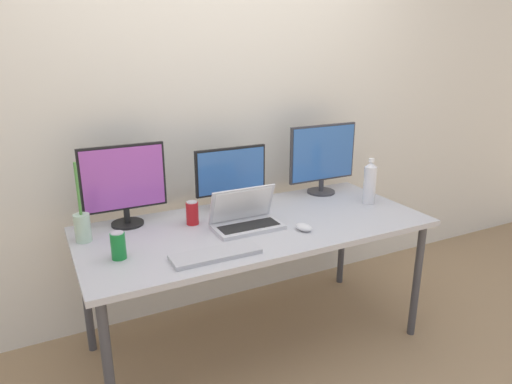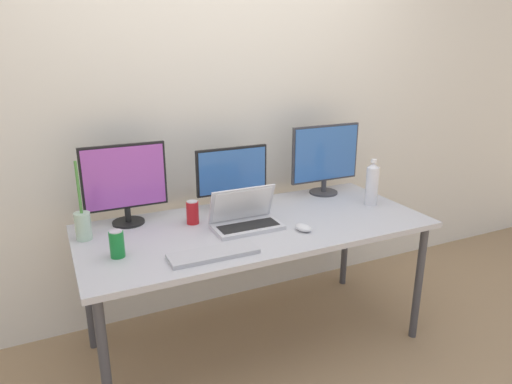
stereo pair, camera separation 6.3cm
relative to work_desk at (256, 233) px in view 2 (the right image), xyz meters
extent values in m
plane|color=#9E7F5B|center=(0.00, 0.00, -0.69)|extent=(16.00, 16.00, 0.00)
cube|color=silver|center=(0.00, 0.59, 0.61)|extent=(7.00, 0.08, 2.60)
cylinder|color=#424247|center=(-0.87, -0.35, -0.33)|extent=(0.04, 0.04, 0.71)
cylinder|color=#424247|center=(0.87, -0.35, -0.33)|extent=(0.04, 0.04, 0.71)
cylinder|color=#424247|center=(-0.87, 0.35, -0.33)|extent=(0.04, 0.04, 0.71)
cylinder|color=#424247|center=(0.87, 0.35, -0.33)|extent=(0.04, 0.04, 0.71)
cube|color=#B7B7BC|center=(0.00, 0.00, 0.04)|extent=(1.85, 0.83, 0.03)
cylinder|color=black|center=(-0.62, 0.30, 0.06)|extent=(0.17, 0.17, 0.01)
cylinder|color=black|center=(-0.62, 0.30, 0.10)|extent=(0.03, 0.03, 0.08)
cube|color=black|center=(-0.62, 0.30, 0.32)|extent=(0.44, 0.02, 0.34)
cube|color=#A54CB2|center=(-0.62, 0.29, 0.32)|extent=(0.41, 0.01, 0.32)
cylinder|color=black|center=(-0.02, 0.27, 0.06)|extent=(0.19, 0.19, 0.01)
cylinder|color=black|center=(-0.02, 0.27, 0.11)|extent=(0.03, 0.03, 0.09)
cube|color=black|center=(-0.02, 0.27, 0.29)|extent=(0.43, 0.02, 0.27)
cube|color=#3366B2|center=(-0.02, 0.26, 0.29)|extent=(0.40, 0.01, 0.24)
cylinder|color=#38383D|center=(0.63, 0.30, 0.06)|extent=(0.18, 0.18, 0.01)
cylinder|color=#38383D|center=(0.63, 0.30, 0.10)|extent=(0.03, 0.03, 0.07)
cube|color=#38383D|center=(0.63, 0.30, 0.32)|extent=(0.48, 0.02, 0.36)
cube|color=#3366B2|center=(0.63, 0.28, 0.32)|extent=(0.45, 0.01, 0.33)
cube|color=silver|center=(-0.07, -0.04, 0.06)|extent=(0.36, 0.20, 0.02)
cube|color=black|center=(-0.07, -0.05, 0.08)|extent=(0.31, 0.11, 0.00)
cube|color=silver|center=(-0.07, 0.03, 0.17)|extent=(0.36, 0.08, 0.19)
cube|color=white|center=(-0.07, 0.02, 0.17)|extent=(0.32, 0.07, 0.17)
cube|color=#B2B2B7|center=(-0.34, -0.27, 0.06)|extent=(0.41, 0.14, 0.02)
ellipsoid|color=silver|center=(0.18, -0.19, 0.07)|extent=(0.09, 0.11, 0.03)
cylinder|color=silver|center=(0.76, -0.01, 0.17)|extent=(0.07, 0.07, 0.23)
cone|color=silver|center=(0.76, -0.01, 0.30)|extent=(0.07, 0.07, 0.03)
cylinder|color=white|center=(0.76, -0.01, 0.32)|extent=(0.03, 0.03, 0.02)
cylinder|color=#197F33|center=(-0.74, -0.09, 0.12)|extent=(0.07, 0.07, 0.12)
cylinder|color=silver|center=(-0.74, -0.09, 0.18)|extent=(0.06, 0.06, 0.00)
cylinder|color=red|center=(-0.30, 0.15, 0.12)|extent=(0.07, 0.07, 0.12)
cylinder|color=silver|center=(-0.30, 0.15, 0.18)|extent=(0.06, 0.06, 0.00)
cylinder|color=#B2D1B7|center=(-0.85, 0.18, 0.12)|extent=(0.08, 0.08, 0.14)
cylinder|color=#519342|center=(-0.85, 0.18, 0.32)|extent=(0.01, 0.01, 0.26)
camera|label=1|loc=(-1.03, -2.04, 0.97)|focal=32.00mm
camera|label=2|loc=(-0.97, -2.06, 0.97)|focal=32.00mm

